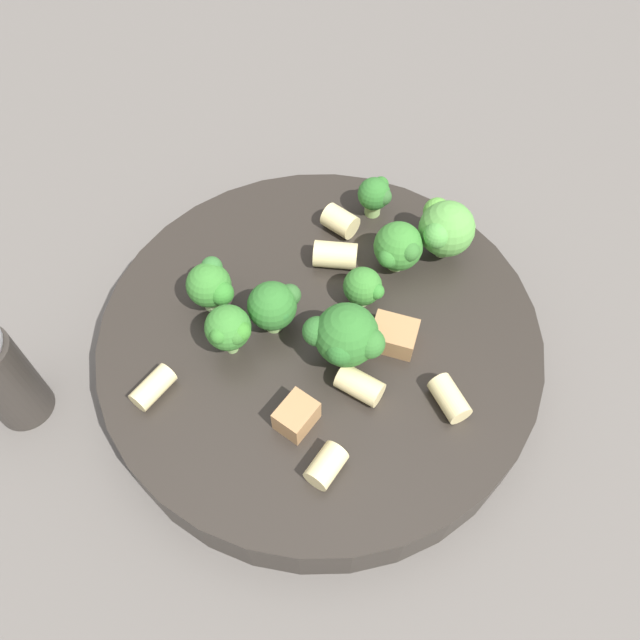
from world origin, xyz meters
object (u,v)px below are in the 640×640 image
object	(u,v)px
broccoli_floret_3	(363,287)
rigatoni_1	(326,466)
rigatoni_4	(153,387)
broccoli_floret_4	(346,337)
rigatoni_2	(360,385)
broccoli_floret_2	(445,228)
broccoli_floret_7	(229,329)
pasta_bowl	(320,342)
chicken_chunk_1	(296,416)
broccoli_floret_6	(375,195)
broccoli_floret_5	(211,285)
chicken_chunk_0	(394,335)
rigatoni_5	(335,255)
broccoli_floret_1	(274,303)
rigatoni_3	(450,398)
rigatoni_0	(340,221)
broccoli_floret_0	(398,248)

from	to	relation	value
broccoli_floret_3	rigatoni_1	distance (m)	0.11
rigatoni_1	rigatoni_4	xyz separation A→B (m)	(-0.04, -0.10, -0.00)
broccoli_floret_4	rigatoni_2	distance (m)	0.03
broccoli_floret_2	broccoli_floret_7	world-z (taller)	broccoli_floret_2
rigatoni_1	broccoli_floret_7	bearing A→B (deg)	-139.21
pasta_bowl	broccoli_floret_2	size ratio (longest dim) A/B	6.51
chicken_chunk_1	broccoli_floret_6	bearing A→B (deg)	166.84
broccoli_floret_5	broccoli_floret_7	world-z (taller)	broccoli_floret_7
broccoli_floret_4	chicken_chunk_0	size ratio (longest dim) A/B	1.69
broccoli_floret_6	broccoli_floret_7	distance (m)	0.14
broccoli_floret_4	rigatoni_1	xyz separation A→B (m)	(0.07, -0.01, -0.02)
broccoli_floret_2	broccoli_floret_7	bearing A→B (deg)	-55.35
chicken_chunk_0	rigatoni_1	bearing A→B (deg)	-22.33
rigatoni_5	chicken_chunk_1	xyz separation A→B (m)	(0.12, -0.01, -0.00)
broccoli_floret_2	chicken_chunk_1	world-z (taller)	broccoli_floret_2
broccoli_floret_4	rigatoni_4	world-z (taller)	broccoli_floret_4
rigatoni_2	broccoli_floret_7	bearing A→B (deg)	-105.79
rigatoni_2	chicken_chunk_1	size ratio (longest dim) A/B	1.18
broccoli_floret_1	rigatoni_3	world-z (taller)	broccoli_floret_1
chicken_chunk_0	chicken_chunk_1	distance (m)	0.08
broccoli_floret_5	rigatoni_5	size ratio (longest dim) A/B	1.25
broccoli_floret_1	broccoli_floret_2	bearing A→B (deg)	122.47
chicken_chunk_0	broccoli_floret_7	bearing A→B (deg)	-81.87
rigatoni_0	rigatoni_4	xyz separation A→B (m)	(0.13, -0.10, -0.00)
pasta_bowl	broccoli_floret_2	bearing A→B (deg)	131.94
rigatoni_5	rigatoni_3	bearing A→B (deg)	35.89
broccoli_floret_0	rigatoni_0	distance (m)	0.05
broccoli_floret_7	rigatoni_2	xyz separation A→B (m)	(0.02, 0.08, -0.02)
broccoli_floret_2	broccoli_floret_5	distance (m)	0.15
broccoli_floret_6	rigatoni_0	xyz separation A→B (m)	(0.02, -0.02, -0.01)
broccoli_floret_1	rigatoni_4	distance (m)	0.09
broccoli_floret_0	broccoli_floret_5	bearing A→B (deg)	-70.55
broccoli_floret_5	rigatoni_4	world-z (taller)	broccoli_floret_5
broccoli_floret_1	rigatoni_4	world-z (taller)	broccoli_floret_1
rigatoni_2	rigatoni_3	bearing A→B (deg)	85.29
rigatoni_5	chicken_chunk_1	world-z (taller)	same
pasta_bowl	broccoli_floret_3	xyz separation A→B (m)	(-0.02, 0.03, 0.03)
broccoli_floret_4	chicken_chunk_0	bearing A→B (deg)	118.26
broccoli_floret_7	broccoli_floret_2	bearing A→B (deg)	124.65
broccoli_floret_0	broccoli_floret_1	size ratio (longest dim) A/B	0.97
rigatoni_1	chicken_chunk_1	xyz separation A→B (m)	(-0.03, -0.02, 0.00)
rigatoni_4	broccoli_floret_0	bearing A→B (deg)	127.07
rigatoni_2	chicken_chunk_0	size ratio (longest dim) A/B	0.98
broccoli_floret_1	chicken_chunk_0	xyz separation A→B (m)	(0.01, 0.07, -0.01)
broccoli_floret_3	chicken_chunk_1	distance (m)	0.09
pasta_bowl	broccoli_floret_3	size ratio (longest dim) A/B	9.75
broccoli_floret_6	broccoli_floret_3	bearing A→B (deg)	-3.70
broccoli_floret_3	broccoli_floret_4	world-z (taller)	broccoli_floret_4
broccoli_floret_5	chicken_chunk_1	bearing A→B (deg)	38.00
broccoli_floret_2	chicken_chunk_0	xyz separation A→B (m)	(0.07, -0.03, -0.02)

